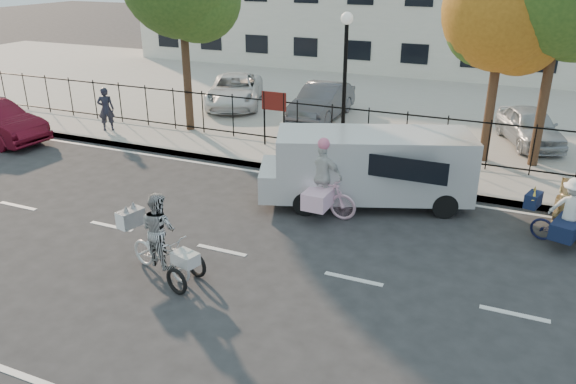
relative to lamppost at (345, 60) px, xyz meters
The scene contains 18 objects.
ground 7.50m from the lamppost, 94.21° to the right, with size 120.00×120.00×0.00m, color #333334.
road_markings 7.49m from the lamppost, 94.21° to the right, with size 60.00×9.52×0.01m, color silver, non-canonical shape.
curb 3.54m from the lamppost, 105.95° to the right, with size 60.00×0.10×0.15m, color #A8A399.
sidewalk 3.16m from the lamppost, 125.54° to the right, with size 60.00×2.20×0.15m, color #A8A399.
parking_lot 8.76m from the lamppost, 93.49° to the left, with size 60.00×15.60×0.15m, color #A8A399.
iron_fence 2.30m from the lamppost, 141.34° to the left, with size 58.00×0.06×1.50m, color black, non-canonical shape.
building 18.21m from the lamppost, 91.57° to the left, with size 34.00×10.00×6.00m, color silver.
lamppost is the anchor object (origin of this frame).
street_sign 2.90m from the lamppost, behind, with size 0.85×0.06×1.80m.
zebra_trike 8.53m from the lamppost, 97.86° to the right, with size 2.05×1.16×1.75m.
unicorn_bike 4.94m from the lamppost, 78.58° to the right, with size 1.99×1.38×2.01m.
bull_bike 7.70m from the lamppost, 29.61° to the right, with size 1.78×1.26×1.61m.
white_van 4.02m from the lamppost, 60.52° to the right, with size 5.74×3.39×1.88m.
pedestrian 8.93m from the lamppost, behind, with size 0.57×0.37×1.56m, color black.
lot_car_b 7.96m from the lamppost, 144.52° to the left, with size 2.10×4.55×1.27m, color white.
lot_car_c 4.98m from the lamppost, 118.51° to the left, with size 1.40×4.02×1.32m, color #484950.
lot_car_d 6.85m from the lamppost, 33.74° to the left, with size 1.43×3.55×1.21m, color #ADB1B5.
tree_mid 4.68m from the lamppost, 17.17° to the left, with size 3.48×3.43×6.30m.
Camera 1 is at (5.61, -9.35, 5.88)m, focal length 35.00 mm.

